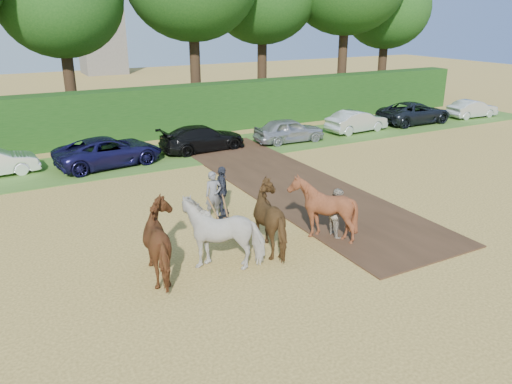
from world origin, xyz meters
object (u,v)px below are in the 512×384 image
spectator_near (337,212)px  parked_cars (246,134)px  spectator_far (222,190)px  plough_team (249,223)px

spectator_near → parked_cars: (2.89, 12.31, -0.14)m
spectator_far → spectator_near: bearing=-129.1°
spectator_far → plough_team: (-0.67, -3.46, 0.12)m
spectator_near → plough_team: 3.25m
spectator_near → spectator_far: (-2.57, 3.64, 0.08)m
spectator_near → plough_team: size_ratio=0.24×
spectator_far → plough_team: plough_team is taller
spectator_near → parked_cars: size_ratio=0.04×
spectator_far → parked_cars: (5.45, 8.67, -0.22)m
plough_team → parked_cars: 13.60m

